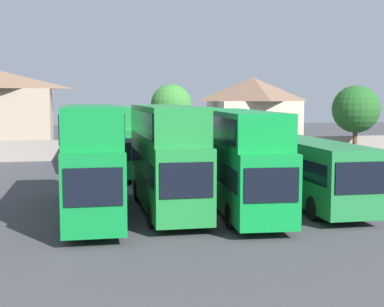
{
  "coord_description": "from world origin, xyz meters",
  "views": [
    {
      "loc": [
        -5.84,
        -26.01,
        5.55
      ],
      "look_at": [
        0.0,
        3.0,
        2.54
      ],
      "focal_mm": 51.62,
      "sensor_mm": 36.0,
      "label": 1
    }
  ],
  "objects_px": {
    "bus_4": "(309,169)",
    "tree_right_of_lot": "(171,105)",
    "house_terrace_centre": "(253,112)",
    "tree_left_of_lot": "(356,109)",
    "bus_3": "(238,154)",
    "bus_7": "(208,136)",
    "house_terrace_left": "(2,110)",
    "bus_1": "(91,154)",
    "bus_2": "(166,152)",
    "bus_6": "(162,147)",
    "bus_5": "(114,136)"
  },
  "relations": [
    {
      "from": "bus_4",
      "to": "tree_right_of_lot",
      "type": "distance_m",
      "value": 26.33
    },
    {
      "from": "house_terrace_centre",
      "to": "tree_left_of_lot",
      "type": "xyz_separation_m",
      "value": [
        6.35,
        -11.61,
        0.47
      ]
    },
    {
      "from": "bus_3",
      "to": "bus_4",
      "type": "distance_m",
      "value": 4.02
    },
    {
      "from": "bus_7",
      "to": "house_terrace_left",
      "type": "bearing_deg",
      "value": -136.07
    },
    {
      "from": "bus_1",
      "to": "bus_2",
      "type": "height_order",
      "value": "bus_1"
    },
    {
      "from": "tree_right_of_lot",
      "to": "tree_left_of_lot",
      "type": "bearing_deg",
      "value": -14.99
    },
    {
      "from": "bus_3",
      "to": "bus_4",
      "type": "relative_size",
      "value": 1.12
    },
    {
      "from": "bus_4",
      "to": "bus_7",
      "type": "bearing_deg",
      "value": -170.69
    },
    {
      "from": "tree_left_of_lot",
      "to": "tree_right_of_lot",
      "type": "relative_size",
      "value": 0.98
    },
    {
      "from": "bus_1",
      "to": "house_terrace_left",
      "type": "xyz_separation_m",
      "value": [
        -8.52,
        33.99,
        1.32
      ]
    },
    {
      "from": "house_terrace_centre",
      "to": "tree_left_of_lot",
      "type": "relative_size",
      "value": 1.38
    },
    {
      "from": "bus_4",
      "to": "house_terrace_left",
      "type": "relative_size",
      "value": 1.02
    },
    {
      "from": "bus_3",
      "to": "bus_6",
      "type": "relative_size",
      "value": 1.11
    },
    {
      "from": "bus_4",
      "to": "bus_6",
      "type": "relative_size",
      "value": 0.99
    },
    {
      "from": "bus_2",
      "to": "bus_7",
      "type": "height_order",
      "value": "bus_2"
    },
    {
      "from": "bus_1",
      "to": "bus_4",
      "type": "distance_m",
      "value": 11.02
    },
    {
      "from": "house_terrace_centre",
      "to": "bus_2",
      "type": "bearing_deg",
      "value": -114.36
    },
    {
      "from": "bus_4",
      "to": "house_terrace_left",
      "type": "distance_m",
      "value": 39.17
    },
    {
      "from": "bus_4",
      "to": "bus_2",
      "type": "bearing_deg",
      "value": -90.53
    },
    {
      "from": "house_terrace_left",
      "to": "tree_right_of_lot",
      "type": "distance_m",
      "value": 18.36
    },
    {
      "from": "bus_2",
      "to": "bus_4",
      "type": "bearing_deg",
      "value": 88.88
    },
    {
      "from": "tree_right_of_lot",
      "to": "house_terrace_left",
      "type": "bearing_deg",
      "value": 154.52
    },
    {
      "from": "bus_1",
      "to": "house_terrace_centre",
      "type": "bearing_deg",
      "value": 151.35
    },
    {
      "from": "tree_left_of_lot",
      "to": "bus_5",
      "type": "bearing_deg",
      "value": -161.8
    },
    {
      "from": "bus_4",
      "to": "bus_1",
      "type": "bearing_deg",
      "value": -88.91
    },
    {
      "from": "tree_right_of_lot",
      "to": "bus_3",
      "type": "bearing_deg",
      "value": -92.12
    },
    {
      "from": "house_terrace_left",
      "to": "bus_1",
      "type": "bearing_deg",
      "value": -75.92
    },
    {
      "from": "bus_2",
      "to": "bus_6",
      "type": "xyz_separation_m",
      "value": [
        1.8,
        13.6,
        -0.95
      ]
    },
    {
      "from": "bus_1",
      "to": "bus_5",
      "type": "height_order",
      "value": "bus_1"
    },
    {
      "from": "bus_6",
      "to": "bus_7",
      "type": "relative_size",
      "value": 0.9
    },
    {
      "from": "tree_left_of_lot",
      "to": "bus_4",
      "type": "bearing_deg",
      "value": -122.84
    },
    {
      "from": "bus_4",
      "to": "bus_7",
      "type": "distance_m",
      "value": 14.06
    },
    {
      "from": "bus_4",
      "to": "bus_5",
      "type": "xyz_separation_m",
      "value": [
        -9.07,
        13.95,
        0.85
      ]
    },
    {
      "from": "bus_2",
      "to": "house_terrace_left",
      "type": "relative_size",
      "value": 1.0
    },
    {
      "from": "bus_2",
      "to": "tree_right_of_lot",
      "type": "distance_m",
      "value": 26.31
    },
    {
      "from": "bus_2",
      "to": "house_terrace_left",
      "type": "height_order",
      "value": "house_terrace_left"
    },
    {
      "from": "bus_4",
      "to": "tree_right_of_lot",
      "type": "bearing_deg",
      "value": -172.96
    },
    {
      "from": "bus_6",
      "to": "house_terrace_left",
      "type": "bearing_deg",
      "value": -147.87
    },
    {
      "from": "bus_3",
      "to": "bus_7",
      "type": "height_order",
      "value": "bus_3"
    },
    {
      "from": "tree_left_of_lot",
      "to": "tree_right_of_lot",
      "type": "distance_m",
      "value": 17.41
    },
    {
      "from": "bus_4",
      "to": "bus_6",
      "type": "height_order",
      "value": "bus_6"
    },
    {
      "from": "bus_7",
      "to": "house_terrace_centre",
      "type": "relative_size",
      "value": 1.3
    },
    {
      "from": "bus_7",
      "to": "house_terrace_left",
      "type": "xyz_separation_m",
      "value": [
        -17.38,
        20.02,
        1.54
      ]
    },
    {
      "from": "bus_4",
      "to": "bus_5",
      "type": "bearing_deg",
      "value": -146.37
    },
    {
      "from": "bus_7",
      "to": "tree_right_of_lot",
      "type": "xyz_separation_m",
      "value": [
        -0.81,
        12.12,
        2.13
      ]
    },
    {
      "from": "bus_2",
      "to": "bus_5",
      "type": "relative_size",
      "value": 0.93
    },
    {
      "from": "bus_1",
      "to": "bus_2",
      "type": "bearing_deg",
      "value": 94.28
    },
    {
      "from": "bus_5",
      "to": "bus_6",
      "type": "xyz_separation_m",
      "value": [
        3.48,
        -0.21,
        -0.82
      ]
    },
    {
      "from": "bus_4",
      "to": "bus_7",
      "type": "xyz_separation_m",
      "value": [
        -2.12,
        13.88,
        0.77
      ]
    },
    {
      "from": "house_terrace_left",
      "to": "bus_2",
      "type": "bearing_deg",
      "value": -70.27
    }
  ]
}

